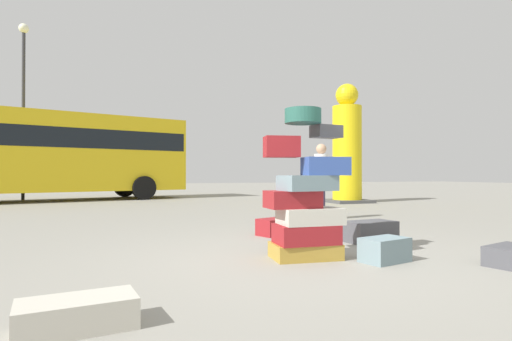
{
  "coord_description": "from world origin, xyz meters",
  "views": [
    {
      "loc": [
        -2.02,
        -4.18,
        0.97
      ],
      "look_at": [
        0.05,
        1.77,
        1.03
      ],
      "focal_mm": 28.57,
      "sensor_mm": 36.0,
      "label": 1
    }
  ],
  "objects_px": {
    "suitcase_slate_right_side": "(385,250)",
    "suitcase_maroon_left_side": "(278,226)",
    "suitcase_charcoal_white_trunk": "(370,232)",
    "lamp_post": "(23,86)",
    "suitcase_cream_foreground_near": "(77,314)",
    "yellow_dummy_statue": "(347,150)",
    "parked_bus": "(45,150)",
    "person_bearded_onlooker": "(321,174)",
    "suitcase_tower": "(306,200)"
  },
  "relations": [
    {
      "from": "suitcase_charcoal_white_trunk",
      "to": "suitcase_slate_right_side",
      "type": "height_order",
      "value": "suitcase_charcoal_white_trunk"
    },
    {
      "from": "suitcase_cream_foreground_near",
      "to": "suitcase_slate_right_side",
      "type": "bearing_deg",
      "value": 10.27
    },
    {
      "from": "suitcase_slate_right_side",
      "to": "yellow_dummy_statue",
      "type": "bearing_deg",
      "value": 46.61
    },
    {
      "from": "suitcase_maroon_left_side",
      "to": "parked_bus",
      "type": "distance_m",
      "value": 11.58
    },
    {
      "from": "suitcase_cream_foreground_near",
      "to": "suitcase_maroon_left_side",
      "type": "bearing_deg",
      "value": 42.27
    },
    {
      "from": "suitcase_charcoal_white_trunk",
      "to": "person_bearded_onlooker",
      "type": "distance_m",
      "value": 2.98
    },
    {
      "from": "suitcase_tower",
      "to": "suitcase_slate_right_side",
      "type": "xyz_separation_m",
      "value": [
        0.75,
        -0.45,
        -0.54
      ]
    },
    {
      "from": "suitcase_maroon_left_side",
      "to": "lamp_post",
      "type": "distance_m",
      "value": 13.32
    },
    {
      "from": "lamp_post",
      "to": "suitcase_maroon_left_side",
      "type": "bearing_deg",
      "value": -63.07
    },
    {
      "from": "parked_bus",
      "to": "yellow_dummy_statue",
      "type": "bearing_deg",
      "value": -38.14
    },
    {
      "from": "suitcase_slate_right_side",
      "to": "suitcase_tower",
      "type": "bearing_deg",
      "value": 135.08
    },
    {
      "from": "lamp_post",
      "to": "suitcase_cream_foreground_near",
      "type": "bearing_deg",
      "value": -78.21
    },
    {
      "from": "suitcase_slate_right_side",
      "to": "suitcase_maroon_left_side",
      "type": "bearing_deg",
      "value": 84.7
    },
    {
      "from": "person_bearded_onlooker",
      "to": "yellow_dummy_statue",
      "type": "distance_m",
      "value": 5.65
    },
    {
      "from": "suitcase_maroon_left_side",
      "to": "suitcase_slate_right_side",
      "type": "xyz_separation_m",
      "value": [
        0.34,
        -2.25,
        0.0
      ]
    },
    {
      "from": "yellow_dummy_statue",
      "to": "person_bearded_onlooker",
      "type": "bearing_deg",
      "value": -127.33
    },
    {
      "from": "suitcase_tower",
      "to": "suitcase_slate_right_side",
      "type": "bearing_deg",
      "value": -30.95
    },
    {
      "from": "suitcase_slate_right_side",
      "to": "suitcase_charcoal_white_trunk",
      "type": "bearing_deg",
      "value": 47.71
    },
    {
      "from": "suitcase_slate_right_side",
      "to": "person_bearded_onlooker",
      "type": "xyz_separation_m",
      "value": [
        1.35,
        3.95,
        0.83
      ]
    },
    {
      "from": "person_bearded_onlooker",
      "to": "suitcase_tower",
      "type": "bearing_deg",
      "value": 9.81
    },
    {
      "from": "suitcase_slate_right_side",
      "to": "parked_bus",
      "type": "relative_size",
      "value": 0.05
    },
    {
      "from": "suitcase_tower",
      "to": "suitcase_charcoal_white_trunk",
      "type": "distance_m",
      "value": 1.64
    },
    {
      "from": "suitcase_tower",
      "to": "lamp_post",
      "type": "distance_m",
      "value": 14.59
    },
    {
      "from": "lamp_post",
      "to": "parked_bus",
      "type": "bearing_deg",
      "value": -45.5
    },
    {
      "from": "yellow_dummy_statue",
      "to": "lamp_post",
      "type": "xyz_separation_m",
      "value": [
        -10.81,
        5.14,
        2.47
      ]
    },
    {
      "from": "suitcase_maroon_left_side",
      "to": "person_bearded_onlooker",
      "type": "distance_m",
      "value": 2.54
    },
    {
      "from": "suitcase_tower",
      "to": "parked_bus",
      "type": "xyz_separation_m",
      "value": [
        -4.44,
        12.19,
        1.16
      ]
    },
    {
      "from": "suitcase_slate_right_side",
      "to": "parked_bus",
      "type": "height_order",
      "value": "parked_bus"
    },
    {
      "from": "suitcase_slate_right_side",
      "to": "person_bearded_onlooker",
      "type": "height_order",
      "value": "person_bearded_onlooker"
    },
    {
      "from": "suitcase_tower",
      "to": "lamp_post",
      "type": "relative_size",
      "value": 0.26
    },
    {
      "from": "yellow_dummy_statue",
      "to": "parked_bus",
      "type": "xyz_separation_m",
      "value": [
        -9.92,
        4.24,
        0.02
      ]
    },
    {
      "from": "suitcase_tower",
      "to": "yellow_dummy_statue",
      "type": "height_order",
      "value": "yellow_dummy_statue"
    },
    {
      "from": "suitcase_tower",
      "to": "lamp_post",
      "type": "height_order",
      "value": "lamp_post"
    },
    {
      "from": "suitcase_charcoal_white_trunk",
      "to": "lamp_post",
      "type": "height_order",
      "value": "lamp_post"
    },
    {
      "from": "suitcase_charcoal_white_trunk",
      "to": "suitcase_slate_right_side",
      "type": "xyz_separation_m",
      "value": [
        -0.63,
        -1.17,
        -0.02
      ]
    },
    {
      "from": "suitcase_maroon_left_side",
      "to": "yellow_dummy_statue",
      "type": "distance_m",
      "value": 8.14
    },
    {
      "from": "suitcase_cream_foreground_near",
      "to": "suitcase_slate_right_side",
      "type": "distance_m",
      "value": 3.2
    },
    {
      "from": "suitcase_cream_foreground_near",
      "to": "yellow_dummy_statue",
      "type": "xyz_separation_m",
      "value": [
        7.77,
        9.41,
        1.72
      ]
    },
    {
      "from": "suitcase_slate_right_side",
      "to": "lamp_post",
      "type": "xyz_separation_m",
      "value": [
        -6.07,
        13.54,
        4.16
      ]
    },
    {
      "from": "suitcase_charcoal_white_trunk",
      "to": "lamp_post",
      "type": "distance_m",
      "value": 14.66
    },
    {
      "from": "yellow_dummy_statue",
      "to": "lamp_post",
      "type": "distance_m",
      "value": 12.22
    },
    {
      "from": "suitcase_maroon_left_side",
      "to": "person_bearded_onlooker",
      "type": "bearing_deg",
      "value": 24.2
    },
    {
      "from": "suitcase_charcoal_white_trunk",
      "to": "yellow_dummy_statue",
      "type": "distance_m",
      "value": 8.47
    },
    {
      "from": "suitcase_charcoal_white_trunk",
      "to": "parked_bus",
      "type": "distance_m",
      "value": 12.97
    },
    {
      "from": "suitcase_charcoal_white_trunk",
      "to": "yellow_dummy_statue",
      "type": "height_order",
      "value": "yellow_dummy_statue"
    },
    {
      "from": "suitcase_maroon_left_side",
      "to": "suitcase_cream_foreground_near",
      "type": "distance_m",
      "value": 4.24
    },
    {
      "from": "suitcase_tower",
      "to": "suitcase_cream_foreground_near",
      "type": "height_order",
      "value": "suitcase_tower"
    },
    {
      "from": "suitcase_cream_foreground_near",
      "to": "lamp_post",
      "type": "xyz_separation_m",
      "value": [
        -3.04,
        14.55,
        4.19
      ]
    },
    {
      "from": "suitcase_charcoal_white_trunk",
      "to": "yellow_dummy_statue",
      "type": "xyz_separation_m",
      "value": [
        4.1,
        7.22,
        1.67
      ]
    },
    {
      "from": "suitcase_charcoal_white_trunk",
      "to": "person_bearded_onlooker",
      "type": "height_order",
      "value": "person_bearded_onlooker"
    }
  ]
}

